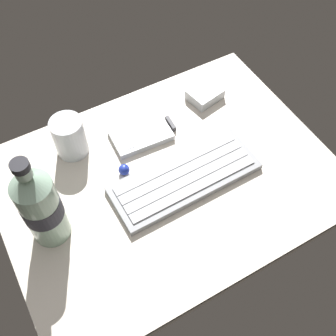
{
  "coord_description": "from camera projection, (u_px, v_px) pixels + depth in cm",
  "views": [
    {
      "loc": [
        -21.83,
        -38.77,
        67.16
      ],
      "look_at": [
        0.0,
        0.0,
        3.0
      ],
      "focal_mm": 44.15,
      "sensor_mm": 36.0,
      "label": 1
    }
  ],
  "objects": [
    {
      "name": "handheld_device",
      "position": [
        144.0,
        133.0,
        0.86
      ],
      "size": [
        13.11,
        8.28,
        1.5
      ],
      "color": "#B7BABF",
      "rests_on": "ground_plane"
    },
    {
      "name": "ground_plane",
      "position": [
        169.0,
        180.0,
        0.81
      ],
      "size": [
        64.0,
        48.0,
        2.8
      ],
      "color": "beige"
    },
    {
      "name": "juice_cup",
      "position": [
        70.0,
        138.0,
        0.81
      ],
      "size": [
        6.4,
        6.4,
        8.5
      ],
      "color": "silver",
      "rests_on": "ground_plane"
    },
    {
      "name": "charger_block",
      "position": [
        205.0,
        94.0,
        0.92
      ],
      "size": [
        7.94,
        6.83,
        2.4
      ],
      "primitive_type": "cube",
      "rotation": [
        0.0,
        0.0,
        0.19
      ],
      "color": "silver",
      "rests_on": "ground_plane"
    },
    {
      "name": "keyboard",
      "position": [
        185.0,
        177.0,
        0.79
      ],
      "size": [
        29.18,
        11.47,
        1.7
      ],
      "color": "#93969B",
      "rests_on": "ground_plane"
    },
    {
      "name": "water_bottle",
      "position": [
        40.0,
        206.0,
        0.67
      ],
      "size": [
        6.73,
        6.73,
        20.8
      ],
      "color": "#9EC1A8",
      "rests_on": "ground_plane"
    },
    {
      "name": "trackball_mouse",
      "position": [
        124.0,
        170.0,
        0.8
      ],
      "size": [
        2.2,
        2.2,
        2.2
      ],
      "primitive_type": "sphere",
      "color": "#2338B2",
      "rests_on": "ground_plane"
    }
  ]
}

